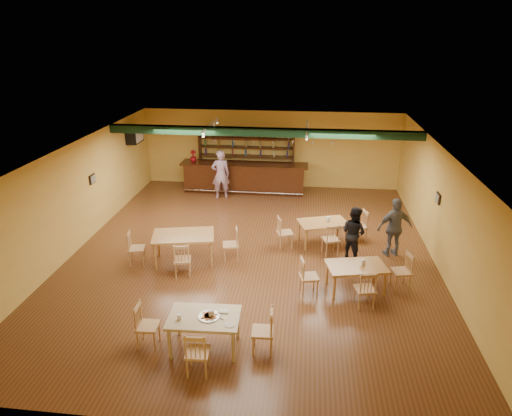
# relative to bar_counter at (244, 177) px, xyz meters

# --- Properties ---
(floor) EXTENTS (12.00, 12.00, 0.00)m
(floor) POSITION_rel_bar_counter_xyz_m (0.93, -5.15, -0.56)
(floor) COLOR #553418
(floor) RESTS_ON ground
(ceiling_beam) EXTENTS (10.00, 0.30, 0.25)m
(ceiling_beam) POSITION_rel_bar_counter_xyz_m (0.93, -2.35, 2.31)
(ceiling_beam) COLOR black
(ceiling_beam) RESTS_ON ceiling
(track_rail_left) EXTENTS (0.05, 2.50, 0.05)m
(track_rail_left) POSITION_rel_bar_counter_xyz_m (-0.87, -1.75, 2.38)
(track_rail_left) COLOR silver
(track_rail_left) RESTS_ON ceiling
(track_rail_right) EXTENTS (0.05, 2.50, 0.05)m
(track_rail_right) POSITION_rel_bar_counter_xyz_m (2.33, -1.75, 2.38)
(track_rail_right) COLOR silver
(track_rail_right) RESTS_ON ceiling
(ac_unit) EXTENTS (0.34, 0.70, 0.48)m
(ac_unit) POSITION_rel_bar_counter_xyz_m (-3.87, -0.95, 1.79)
(ac_unit) COLOR silver
(ac_unit) RESTS_ON wall_left
(picture_left) EXTENTS (0.04, 0.34, 0.28)m
(picture_left) POSITION_rel_bar_counter_xyz_m (-4.04, -4.15, 1.14)
(picture_left) COLOR black
(picture_left) RESTS_ON wall_left
(picture_right) EXTENTS (0.04, 0.34, 0.28)m
(picture_right) POSITION_rel_bar_counter_xyz_m (5.90, -4.65, 1.14)
(picture_right) COLOR black
(picture_right) RESTS_ON wall_right
(bar_counter) EXTENTS (4.87, 0.85, 1.13)m
(bar_counter) POSITION_rel_bar_counter_xyz_m (0.00, 0.00, 0.00)
(bar_counter) COLOR #36180A
(bar_counter) RESTS_ON ground
(back_bar_hutch) EXTENTS (3.76, 0.40, 2.28)m
(back_bar_hutch) POSITION_rel_bar_counter_xyz_m (0.00, 0.63, 0.57)
(back_bar_hutch) COLOR #36180A
(back_bar_hutch) RESTS_ON ground
(poinsettia) EXTENTS (0.32, 0.32, 0.45)m
(poinsettia) POSITION_rel_bar_counter_xyz_m (-1.98, 0.00, 0.79)
(poinsettia) COLOR maroon
(poinsettia) RESTS_ON bar_counter
(dining_table_b) EXTENTS (1.57, 1.22, 0.69)m
(dining_table_b) POSITION_rel_bar_counter_xyz_m (2.92, -4.28, -0.22)
(dining_table_b) COLOR #AC6C3D
(dining_table_b) RESTS_ON ground
(dining_table_c) EXTENTS (1.78, 1.28, 0.81)m
(dining_table_c) POSITION_rel_bar_counter_xyz_m (-0.82, -5.83, -0.16)
(dining_table_c) COLOR #AC6C3D
(dining_table_c) RESTS_ON ground
(dining_table_d) EXTENTS (1.52, 1.11, 0.69)m
(dining_table_d) POSITION_rel_bar_counter_xyz_m (3.65, -6.77, -0.22)
(dining_table_d) COLOR #AC6C3D
(dining_table_d) RESTS_ON ground
(near_table) EXTENTS (1.42, 0.95, 0.74)m
(near_table) POSITION_rel_bar_counter_xyz_m (0.52, -9.25, -0.19)
(near_table) COLOR #CAB087
(near_table) RESTS_ON ground
(pizza_tray) EXTENTS (0.51, 0.51, 0.01)m
(pizza_tray) POSITION_rel_bar_counter_xyz_m (0.62, -9.25, 0.18)
(pizza_tray) COLOR silver
(pizza_tray) RESTS_ON near_table
(parmesan_shaker) EXTENTS (0.08, 0.08, 0.11)m
(parmesan_shaker) POSITION_rel_bar_counter_xyz_m (0.07, -9.40, 0.23)
(parmesan_shaker) COLOR #EAE5C6
(parmesan_shaker) RESTS_ON near_table
(napkin_stack) EXTENTS (0.21, 0.16, 0.03)m
(napkin_stack) POSITION_rel_bar_counter_xyz_m (0.86, -9.06, 0.19)
(napkin_stack) COLOR white
(napkin_stack) RESTS_ON near_table
(pizza_server) EXTENTS (0.30, 0.28, 0.00)m
(pizza_server) POSITION_rel_bar_counter_xyz_m (0.76, -9.21, 0.19)
(pizza_server) COLOR silver
(pizza_server) RESTS_ON pizza_tray
(side_plate) EXTENTS (0.23, 0.23, 0.01)m
(side_plate) POSITION_rel_bar_counter_xyz_m (1.06, -9.45, 0.18)
(side_plate) COLOR white
(side_plate) RESTS_ON near_table
(patron_bar) EXTENTS (0.76, 0.61, 1.83)m
(patron_bar) POSITION_rel_bar_counter_xyz_m (-0.76, -0.83, 0.35)
(patron_bar) COLOR #844493
(patron_bar) RESTS_ON ground
(patron_right_a) EXTENTS (0.93, 0.92, 1.51)m
(patron_right_a) POSITION_rel_bar_counter_xyz_m (3.72, -5.08, 0.19)
(patron_right_a) COLOR black
(patron_right_a) RESTS_ON ground
(patron_right_b) EXTENTS (1.06, 0.67, 1.69)m
(patron_right_b) POSITION_rel_bar_counter_xyz_m (4.85, -4.77, 0.28)
(patron_right_b) COLOR slate
(patron_right_b) RESTS_ON ground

